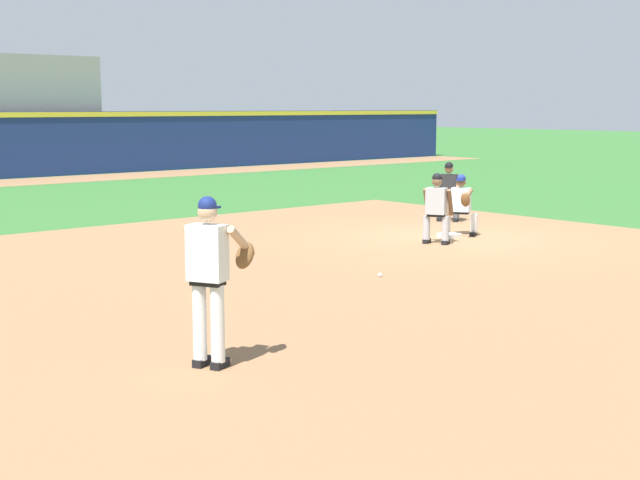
# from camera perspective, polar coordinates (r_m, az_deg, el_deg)

# --- Properties ---
(ground_plane) EXTENTS (160.00, 160.00, 0.00)m
(ground_plane) POSITION_cam_1_polar(r_m,az_deg,el_deg) (19.39, 8.26, 0.16)
(ground_plane) COLOR #336B2D
(infield_dirt_patch) EXTENTS (18.00, 18.00, 0.01)m
(infield_dirt_patch) POSITION_cam_1_polar(r_m,az_deg,el_deg) (14.44, 3.17, -2.62)
(infield_dirt_patch) COLOR #936B47
(infield_dirt_patch) RESTS_ON ground
(warning_track_strip) EXTENTS (48.00, 3.20, 0.01)m
(warning_track_strip) POSITION_cam_1_polar(r_m,az_deg,el_deg) (35.73, -16.84, 3.69)
(warning_track_strip) COLOR #936B47
(warning_track_strip) RESTS_ON ground
(first_base_bag) EXTENTS (0.38, 0.38, 0.09)m
(first_base_bag) POSITION_cam_1_polar(r_m,az_deg,el_deg) (19.39, 8.27, 0.29)
(first_base_bag) COLOR white
(first_base_bag) RESTS_ON ground
(baseball) EXTENTS (0.07, 0.07, 0.07)m
(baseball) POSITION_cam_1_polar(r_m,az_deg,el_deg) (14.76, 3.85, -2.25)
(baseball) COLOR white
(baseball) RESTS_ON ground
(pitcher) EXTENTS (0.83, 0.59, 1.86)m
(pitcher) POSITION_cam_1_polar(r_m,az_deg,el_deg) (9.56, -7.00, -1.98)
(pitcher) COLOR black
(pitcher) RESTS_ON ground
(first_baseman) EXTENTS (0.84, 1.00, 1.34)m
(first_baseman) POSITION_cam_1_polar(r_m,az_deg,el_deg) (19.63, 9.01, 2.40)
(first_baseman) COLOR black
(first_baseman) RESTS_ON ground
(baserunner) EXTENTS (0.60, 0.67, 1.46)m
(baserunner) POSITION_cam_1_polar(r_m,az_deg,el_deg) (18.32, 7.47, 2.19)
(baserunner) COLOR black
(baserunner) RESTS_ON ground
(umpire) EXTENTS (0.62, 0.68, 1.46)m
(umpire) POSITION_cam_1_polar(r_m,az_deg,el_deg) (22.05, 8.23, 3.24)
(umpire) COLOR black
(umpire) RESTS_ON ground
(outfield_wall) EXTENTS (48.00, 0.54, 2.60)m
(outfield_wall) POSITION_cam_1_polar(r_m,az_deg,el_deg) (37.48, -18.20, 5.96)
(outfield_wall) COLOR navy
(outfield_wall) RESTS_ON ground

